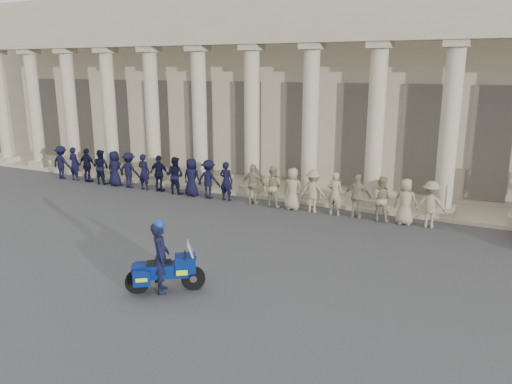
{
  "coord_description": "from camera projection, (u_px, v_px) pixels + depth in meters",
  "views": [
    {
      "loc": [
        8.25,
        -10.73,
        5.37
      ],
      "look_at": [
        1.51,
        2.77,
        1.6
      ],
      "focal_mm": 35.0,
      "sensor_mm": 36.0,
      "label": 1
    }
  ],
  "objects": [
    {
      "name": "officer_rank",
      "position": [
        215.0,
        180.0,
        20.81
      ],
      "size": [
        18.51,
        0.62,
        1.64
      ],
      "color": "black",
      "rests_on": "ground"
    },
    {
      "name": "rider",
      "position": [
        161.0,
        256.0,
        12.1
      ],
      "size": [
        0.72,
        0.78,
        1.88
      ],
      "rotation": [
        0.0,
        0.0,
        2.19
      ],
      "color": "black",
      "rests_on": "ground"
    },
    {
      "name": "ground",
      "position": [
        165.0,
        262.0,
        14.2
      ],
      "size": [
        90.0,
        90.0,
        0.0
      ],
      "primitive_type": "plane",
      "color": "#38383B",
      "rests_on": "ground"
    },
    {
      "name": "building",
      "position": [
        333.0,
        84.0,
        25.9
      ],
      "size": [
        40.0,
        12.5,
        9.0
      ],
      "color": "tan",
      "rests_on": "ground"
    },
    {
      "name": "motorcycle",
      "position": [
        166.0,
        271.0,
        12.21
      ],
      "size": [
        1.67,
        1.37,
        1.25
      ],
      "rotation": [
        0.0,
        0.0,
        0.61
      ],
      "color": "black",
      "rests_on": "ground"
    }
  ]
}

